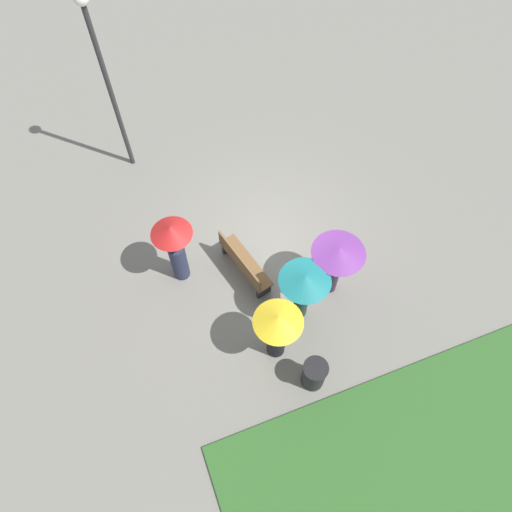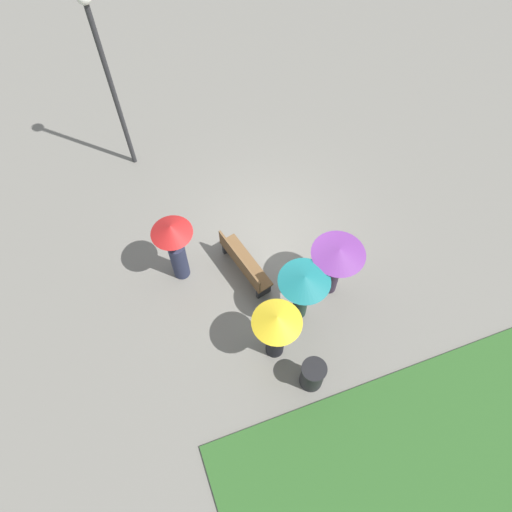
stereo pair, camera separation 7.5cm
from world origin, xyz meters
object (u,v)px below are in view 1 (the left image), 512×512
object	(u,v)px
crowd_person_teal	(304,286)
trash_bin	(314,374)
park_bench	(243,263)
crowd_person_purple	(337,259)
lamp_post	(103,69)
crowd_person_red	(175,245)
crowd_person_yellow	(278,328)

from	to	relation	value
crowd_person_teal	trash_bin	bearing A→B (deg)	21.17
park_bench	crowd_person_purple	world-z (taller)	crowd_person_purple
trash_bin	crowd_person_purple	distance (m)	2.52
crowd_person_purple	park_bench	bearing A→B (deg)	-136.75
park_bench	crowd_person_teal	xyz separation A→B (m)	(-1.44, -0.86, 0.83)
lamp_post	crowd_person_red	size ratio (longest dim) A/B	2.46
lamp_post	crowd_person_teal	world-z (taller)	lamp_post
crowd_person_purple	crowd_person_yellow	world-z (taller)	crowd_person_yellow
crowd_person_purple	crowd_person_red	bearing A→B (deg)	-132.07
park_bench	crowd_person_red	world-z (taller)	crowd_person_red
crowd_person_teal	crowd_person_red	bearing A→B (deg)	-95.89
park_bench	crowd_person_teal	distance (m)	1.87
lamp_post	crowd_person_purple	distance (m)	6.77
crowd_person_purple	crowd_person_yellow	xyz separation A→B (m)	(-0.99, 1.79, -0.12)
crowd_person_red	crowd_person_yellow	world-z (taller)	crowd_person_red
crowd_person_red	crowd_person_purple	xyz separation A→B (m)	(-1.62, -3.20, 0.05)
crowd_person_purple	crowd_person_yellow	bearing A→B (deg)	-76.27
crowd_person_purple	trash_bin	bearing A→B (deg)	-49.52
crowd_person_red	crowd_person_yellow	distance (m)	2.97
lamp_post	crowd_person_red	xyz separation A→B (m)	(-3.91, -0.27, -1.85)
trash_bin	crowd_person_purple	xyz separation A→B (m)	(1.94, -1.32, 0.92)
lamp_post	trash_bin	xyz separation A→B (m)	(-7.46, -2.15, -2.72)
trash_bin	crowd_person_yellow	bearing A→B (deg)	26.66
lamp_post	crowd_person_yellow	world-z (taller)	lamp_post
park_bench	crowd_person_purple	size ratio (longest dim) A/B	0.97
lamp_post	crowd_person_purple	bearing A→B (deg)	-147.85
crowd_person_yellow	trash_bin	bearing A→B (deg)	163.87
park_bench	crowd_person_teal	world-z (taller)	crowd_person_teal
crowd_person_purple	crowd_person_teal	xyz separation A→B (m)	(-0.34, 0.93, -0.06)
trash_bin	crowd_person_red	xyz separation A→B (m)	(3.55, 1.88, 0.87)
crowd_person_purple	crowd_person_teal	world-z (taller)	crowd_person_purple
crowd_person_red	park_bench	bearing A→B (deg)	120.21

